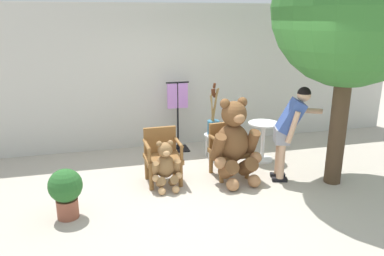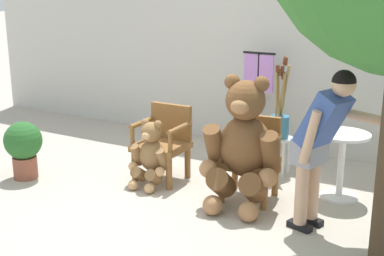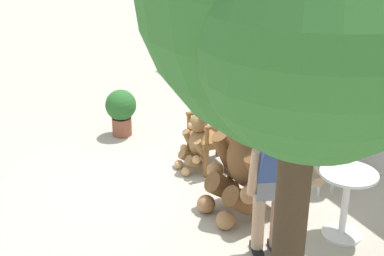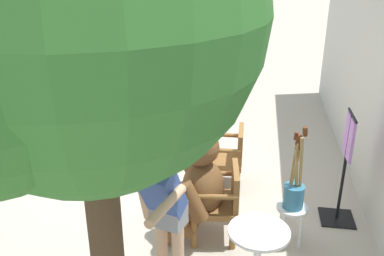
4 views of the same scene
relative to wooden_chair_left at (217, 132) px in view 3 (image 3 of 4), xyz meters
name	(u,v)px [view 3 (image 3 of 4)]	position (x,y,z in m)	size (l,w,h in m)	color
ground_plane	(194,194)	(0.55, -0.58, -0.46)	(60.00, 60.00, 0.00)	#B2A899
back_wall	(371,53)	(0.55, 1.82, 0.94)	(10.00, 0.16, 2.80)	beige
wooden_chair_left	(217,132)	(0.00, 0.00, 0.00)	(0.57, 0.53, 0.86)	brown
wooden_chair_right	(263,168)	(1.10, 0.00, 0.00)	(0.61, 0.58, 0.86)	brown
teddy_bear_large	(244,157)	(1.11, -0.25, 0.20)	(0.82, 0.80, 1.35)	brown
teddy_bear_small	(197,142)	(0.00, -0.28, -0.09)	(0.46, 0.43, 0.77)	olive
person_visitor	(274,174)	(1.96, -0.44, 0.45)	(0.85, 0.48, 1.53)	black
white_stool	(322,163)	(1.10, 0.79, -0.11)	(0.34, 0.34, 0.46)	silver
brush_bucket	(325,138)	(1.10, 0.79, 0.21)	(0.22, 0.22, 0.95)	teal
round_side_table	(346,197)	(1.94, 0.43, -0.01)	(0.56, 0.56, 0.72)	white
potted_plant	(121,109)	(-1.42, -0.81, -0.07)	(0.44, 0.44, 0.68)	brown
clothing_display_stand	(337,111)	(0.57, 1.39, 0.26)	(0.44, 0.40, 1.36)	black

